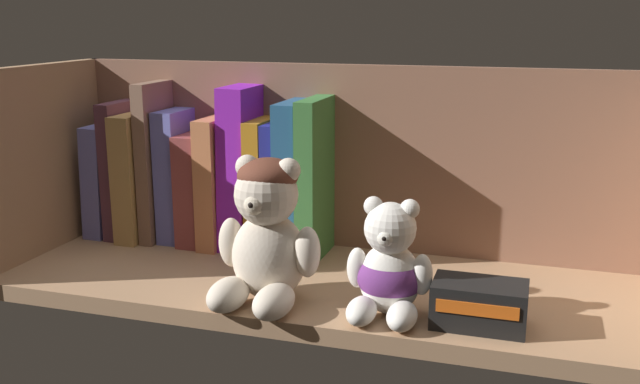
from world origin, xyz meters
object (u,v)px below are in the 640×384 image
book_2 (145,174)px  book_7 (245,166)px  book_0 (112,177)px  book_9 (282,185)px  book_3 (162,160)px  book_5 (202,186)px  small_product_box (479,304)px  book_6 (222,179)px  teddy_bear_larger (266,234)px  book_8 (267,183)px  book_10 (300,176)px  book_11 (321,175)px  teddy_bear_smaller (389,270)px  book_1 (127,167)px  book_4 (180,174)px

book_2 → book_7: 15.27cm
book_0 → book_9: bearing=0.0°
book_2 → book_3: (2.72, 0.00, 2.13)cm
book_9 → book_3: bearing=180.0°
book_5 → book_3: bearing=180.0°
book_0 → small_product_box: book_0 is taller
book_6 → teddy_bear_larger: bearing=-53.3°
book_5 → book_0: bearing=180.0°
book_8 → book_2: bearing=180.0°
book_0 → book_10: size_ratio=0.78×
book_9 → small_product_box: book_9 is taller
book_6 → small_product_box: book_6 is taller
book_0 → book_7: size_ratio=0.73×
book_9 → book_11: 5.60cm
book_7 → teddy_bear_smaller: bearing=-37.0°
book_5 → book_8: 9.66cm
book_2 → book_6: (11.79, 0.00, -0.04)cm
book_2 → book_1: bearing=180.0°
book_8 → teddy_bear_smaller: bearing=-41.0°
book_8 → book_11: (7.53, 0.00, 1.53)cm
book_8 → teddy_bear_smaller: (20.41, -17.74, -3.79)cm
book_8 → book_9: bearing=0.0°
book_4 → book_11: book_11 is taller
book_4 → book_8: 12.87cm
small_product_box → book_0: bearing=161.5°
book_5 → book_4: bearing=180.0°
book_4 → book_11: bearing=0.0°
book_3 → book_7: 12.41cm
book_5 → teddy_bear_smaller: book_5 is taller
book_3 → book_11: size_ratio=1.06×
book_10 → teddy_bear_larger: book_10 is taller
book_0 → book_4: size_ratio=0.87×
book_6 → book_7: 3.94cm
book_0 → book_5: size_ratio=1.04×
book_11 → book_9: bearing=180.0°
small_product_box → book_11: bearing=141.1°
book_3 → book_8: size_ratio=1.25×
teddy_bear_smaller → small_product_box: 9.64cm
teddy_bear_smaller → book_7: bearing=143.0°
book_6 → book_9: 8.64cm
book_5 → book_6: bearing=0.0°
book_2 → book_8: 18.26cm
book_7 → small_product_box: book_7 is taller
book_0 → book_7: book_7 is taller
book_2 → teddy_bear_smaller: bearing=-24.6°
book_8 → book_0: bearing=180.0°
book_1 → teddy_bear_larger: 33.38cm
book_2 → book_5: 8.75cm
book_0 → book_2: size_ratio=0.89×
book_2 → book_5: (8.67, 0.00, -1.18)cm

